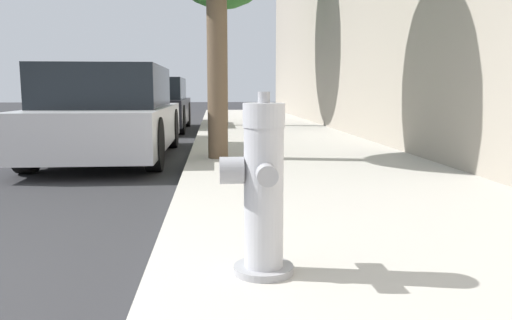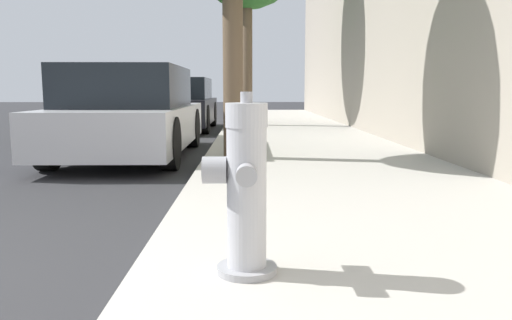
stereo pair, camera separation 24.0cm
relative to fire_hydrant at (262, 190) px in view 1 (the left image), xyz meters
name	(u,v)px [view 1 (the left image)]	position (x,y,z in m)	size (l,w,h in m)	color
sidewalk_slab	(477,303)	(0.96, -0.27, -0.48)	(3.06, 40.00, 0.15)	#B7B2A8
fire_hydrant	(262,190)	(0.00, 0.00, 0.00)	(0.36, 0.38, 0.88)	#97979C
parked_car_near	(110,114)	(-1.78, 5.32, 0.11)	(1.78, 4.23, 1.38)	#B7B7BC
parked_car_mid	(154,105)	(-1.76, 10.58, 0.09)	(1.69, 4.09, 1.33)	black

